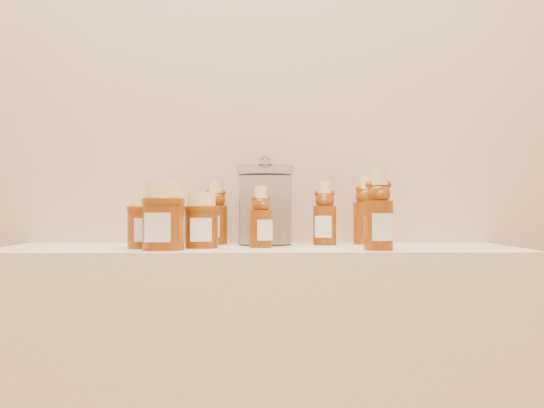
{
  "coord_description": "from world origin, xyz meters",
  "views": [
    {
      "loc": [
        0.0,
        -0.03,
        0.99
      ],
      "look_at": [
        0.03,
        1.52,
        1.0
      ],
      "focal_mm": 45.0,
      "sensor_mm": 36.0,
      "label": 1
    }
  ],
  "objects_px": {
    "bear_bottle_back_left": "(216,208)",
    "glass_canister": "(265,202)",
    "bear_bottle_front_left": "(261,213)",
    "honey_jar_left": "(144,221)"
  },
  "relations": [
    {
      "from": "bear_bottle_back_left",
      "to": "glass_canister",
      "type": "bearing_deg",
      "value": -0.93
    },
    {
      "from": "bear_bottle_back_left",
      "to": "bear_bottle_front_left",
      "type": "distance_m",
      "value": 0.18
    },
    {
      "from": "bear_bottle_back_left",
      "to": "honey_jar_left",
      "type": "relative_size",
      "value": 1.45
    },
    {
      "from": "bear_bottle_back_left",
      "to": "glass_canister",
      "type": "height_order",
      "value": "glass_canister"
    },
    {
      "from": "bear_bottle_front_left",
      "to": "honey_jar_left",
      "type": "xyz_separation_m",
      "value": [
        -0.26,
        -0.02,
        -0.02
      ]
    },
    {
      "from": "bear_bottle_front_left",
      "to": "glass_canister",
      "type": "bearing_deg",
      "value": 63.15
    },
    {
      "from": "bear_bottle_front_left",
      "to": "glass_canister",
      "type": "xyz_separation_m",
      "value": [
        0.01,
        0.11,
        0.03
      ]
    },
    {
      "from": "bear_bottle_front_left",
      "to": "glass_canister",
      "type": "distance_m",
      "value": 0.11
    },
    {
      "from": "bear_bottle_front_left",
      "to": "honey_jar_left",
      "type": "height_order",
      "value": "bear_bottle_front_left"
    },
    {
      "from": "glass_canister",
      "to": "bear_bottle_back_left",
      "type": "bearing_deg",
      "value": 162.64
    }
  ]
}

